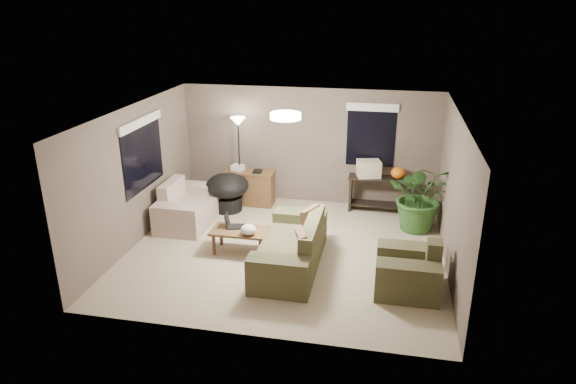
% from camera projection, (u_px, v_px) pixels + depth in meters
% --- Properties ---
extents(room_shell, '(5.50, 5.50, 5.50)m').
position_uv_depth(room_shell, '(286.00, 185.00, 8.71)').
color(room_shell, tan).
rests_on(room_shell, ground).
extents(main_sofa, '(0.95, 2.20, 0.85)m').
position_uv_depth(main_sofa, '(293.00, 250.00, 8.56)').
color(main_sofa, brown).
rests_on(main_sofa, ground).
extents(throw_pillows, '(0.40, 1.41, 0.47)m').
position_uv_depth(throw_pillows, '(308.00, 232.00, 8.38)').
color(throw_pillows, '#8C7251').
rests_on(throw_pillows, main_sofa).
extents(loveseat, '(0.90, 1.60, 0.85)m').
position_uv_depth(loveseat, '(187.00, 208.00, 10.24)').
color(loveseat, '#C0B4A4').
rests_on(loveseat, ground).
extents(armchair, '(0.95, 1.00, 0.85)m').
position_uv_depth(armchair, '(408.00, 272.00, 7.84)').
color(armchair, '#454329').
rests_on(armchair, ground).
extents(coffee_table, '(1.00, 0.55, 0.42)m').
position_uv_depth(coffee_table, '(240.00, 233.00, 9.01)').
color(coffee_table, brown).
rests_on(coffee_table, ground).
extents(laptop, '(0.40, 0.31, 0.24)m').
position_uv_depth(laptop, '(232.00, 224.00, 9.09)').
color(laptop, black).
rests_on(laptop, coffee_table).
extents(plastic_bag, '(0.32, 0.31, 0.19)m').
position_uv_depth(plastic_bag, '(248.00, 230.00, 8.78)').
color(plastic_bag, white).
rests_on(plastic_bag, coffee_table).
extents(desk, '(1.10, 0.50, 0.75)m').
position_uv_depth(desk, '(250.00, 187.00, 11.15)').
color(desk, brown).
rests_on(desk, ground).
extents(desk_papers, '(0.70, 0.30, 0.12)m').
position_uv_depth(desk_papers, '(242.00, 168.00, 11.02)').
color(desk_papers, silver).
rests_on(desk_papers, desk).
extents(console_table, '(1.30, 0.40, 0.75)m').
position_uv_depth(console_table, '(379.00, 191.00, 10.73)').
color(console_table, black).
rests_on(console_table, ground).
extents(pumpkin, '(0.32, 0.32, 0.24)m').
position_uv_depth(pumpkin, '(398.00, 173.00, 10.52)').
color(pumpkin, orange).
rests_on(pumpkin, console_table).
extents(cardboard_box, '(0.54, 0.46, 0.34)m').
position_uv_depth(cardboard_box, '(369.00, 169.00, 10.61)').
color(cardboard_box, beige).
rests_on(cardboard_box, console_table).
extents(papasan_chair, '(1.19, 1.19, 0.80)m').
position_uv_depth(papasan_chair, '(227.00, 189.00, 10.76)').
color(papasan_chair, black).
rests_on(papasan_chair, ground).
extents(floor_lamp, '(0.32, 0.32, 1.91)m').
position_uv_depth(floor_lamp, '(238.00, 132.00, 10.75)').
color(floor_lamp, black).
rests_on(floor_lamp, ground).
extents(ceiling_fixture, '(0.50, 0.50, 0.10)m').
position_uv_depth(ceiling_fixture, '(286.00, 116.00, 8.29)').
color(ceiling_fixture, white).
rests_on(ceiling_fixture, room_shell).
extents(houseplant, '(1.24, 1.38, 1.08)m').
position_uv_depth(houseplant, '(421.00, 203.00, 9.83)').
color(houseplant, '#2D5923').
rests_on(houseplant, ground).
extents(cat_scratching_post, '(0.32, 0.32, 0.50)m').
position_uv_depth(cat_scratching_post, '(429.00, 255.00, 8.54)').
color(cat_scratching_post, tan).
rests_on(cat_scratching_post, ground).
extents(window_left, '(0.05, 1.56, 1.33)m').
position_uv_depth(window_left, '(142.00, 142.00, 9.30)').
color(window_left, black).
rests_on(window_left, room_shell).
extents(window_back, '(1.06, 0.05, 1.33)m').
position_uv_depth(window_back, '(372.00, 125.00, 10.55)').
color(window_back, black).
rests_on(window_back, room_shell).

